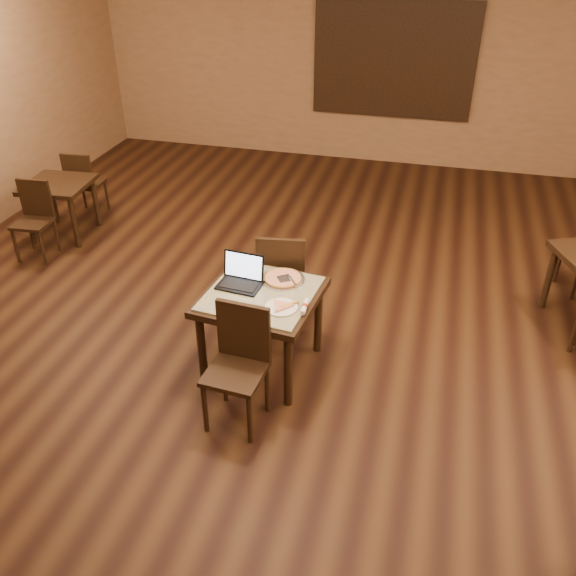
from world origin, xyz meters
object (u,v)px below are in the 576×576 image
(tiled_table, at_px, (261,303))
(other_table_b, at_px, (59,191))
(chair_main_near, at_px, (239,358))
(chair_main_far, at_px, (282,276))
(other_table_b_chair_near, at_px, (34,215))
(laptop, at_px, (242,276))
(other_table_b_chair_far, at_px, (83,181))
(pizza_pan, at_px, (283,279))

(tiled_table, height_order, other_table_b, tiled_table)
(chair_main_near, bearing_deg, chair_main_far, 94.26)
(chair_main_far, xyz_separation_m, other_table_b_chair_near, (-3.08, 0.71, -0.07))
(chair_main_near, bearing_deg, laptop, 110.55)
(other_table_b_chair_far, bearing_deg, other_table_b_chair_near, 84.65)
(chair_main_near, relative_size, laptop, 2.59)
(chair_main_far, relative_size, laptop, 2.65)
(pizza_pan, xyz_separation_m, other_table_b, (-3.18, 1.59, -0.20))
(chair_main_far, height_order, other_table_b, chair_main_far)
(laptop, xyz_separation_m, other_table_b, (-2.86, 1.72, -0.26))
(chair_main_near, height_order, other_table_b_chair_far, chair_main_near)
(chair_main_far, height_order, other_table_b_chair_far, chair_main_far)
(tiled_table, relative_size, other_table_b_chair_far, 1.16)
(laptop, bearing_deg, chair_main_far, 72.49)
(other_table_b_chair_far, bearing_deg, chair_main_near, 131.40)
(other_table_b_chair_near, xyz_separation_m, other_table_b_chair_far, (0.01, 1.02, 0.00))
(chair_main_near, height_order, chair_main_far, chair_main_far)
(pizza_pan, bearing_deg, chair_main_near, -97.55)
(chair_main_near, bearing_deg, other_table_b, 146.03)
(tiled_table, bearing_deg, laptop, 157.96)
(laptop, bearing_deg, other_table_b_chair_near, 162.44)
(chair_main_far, relative_size, other_table_b_chair_near, 1.14)
(laptop, distance_m, other_table_b_chair_far, 3.64)
(chair_main_near, relative_size, other_table_b, 1.26)
(pizza_pan, height_order, other_table_b_chair_near, other_table_b_chair_near)
(other_table_b_chair_near, bearing_deg, pizza_pan, -23.33)
(chair_main_near, xyz_separation_m, other_table_b_chair_near, (-3.08, 1.93, -0.06))
(chair_main_far, distance_m, other_table_b, 3.31)
(chair_main_far, xyz_separation_m, other_table_b, (-3.08, 1.22, -0.00))
(laptop, relative_size, other_table_b_chair_far, 0.43)
(pizza_pan, xyz_separation_m, other_table_b_chair_near, (-3.19, 1.08, -0.27))
(tiled_table, bearing_deg, other_table_b_chair_far, 148.69)
(tiled_table, relative_size, laptop, 2.67)
(laptop, xyz_separation_m, pizza_pan, (0.32, 0.13, -0.06))
(other_table_b_chair_near, distance_m, other_table_b_chair_far, 1.02)
(chair_main_near, xyz_separation_m, other_table_b_chair_far, (-3.06, 2.95, -0.06))
(other_table_b, height_order, other_table_b_chair_near, other_table_b_chair_near)
(tiled_table, distance_m, other_table_b_chair_near, 3.35)
(chair_main_near, relative_size, chair_main_far, 0.98)
(other_table_b_chair_near, bearing_deg, chair_main_near, -36.78)
(laptop, height_order, other_table_b_chair_far, laptop)
(chair_main_near, relative_size, other_table_b_chair_far, 1.12)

